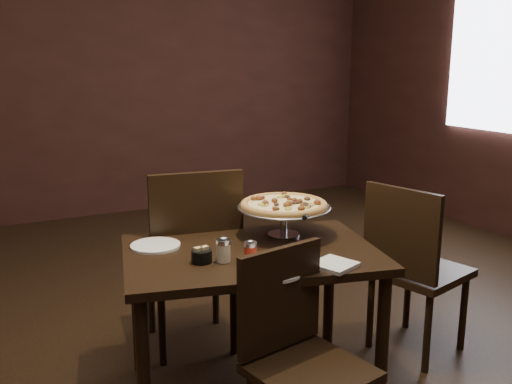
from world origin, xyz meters
name	(u,v)px	position (x,y,z in m)	size (l,w,h in m)	color
room	(271,84)	(0.06, 0.03, 1.40)	(6.04, 7.04, 2.84)	black
dining_table	(251,270)	(-0.01, 0.07, 0.59)	(1.23, 0.96, 0.68)	black
pizza_stand	(284,205)	(0.23, 0.19, 0.83)	(0.44, 0.44, 0.18)	#B6B7BE
parmesan_shaker	(223,250)	(-0.17, -0.01, 0.74)	(0.06, 0.06, 0.11)	beige
pepper_flake_shaker	(250,251)	(-0.08, -0.06, 0.73)	(0.05, 0.05, 0.10)	maroon
packet_caddy	(202,256)	(-0.26, 0.03, 0.71)	(0.09, 0.09, 0.07)	black
napkin_stack	(334,265)	(0.20, -0.26, 0.69)	(0.15, 0.15, 0.02)	silver
plate_left	(155,245)	(-0.37, 0.31, 0.69)	(0.22, 0.22, 0.01)	white
plate_near	(273,272)	(-0.05, -0.21, 0.69)	(0.24, 0.24, 0.01)	white
serving_spatula	(307,215)	(0.24, 0.01, 0.83)	(0.18, 0.18, 0.03)	#B6B7BE
chair_far	(192,253)	(-0.10, 0.55, 0.53)	(0.52, 0.52, 0.98)	black
chair_near	(299,351)	(-0.06, -0.42, 0.45)	(0.45, 0.45, 0.82)	black
chair_side	(412,263)	(0.88, 0.02, 0.49)	(0.51, 0.51, 0.90)	black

